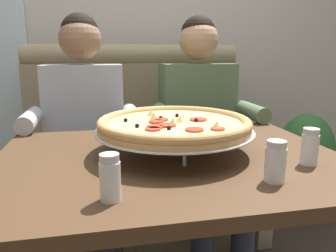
% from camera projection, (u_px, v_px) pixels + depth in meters
% --- Properties ---
extents(back_wall_with_window, '(6.00, 0.12, 2.80)m').
position_uv_depth(back_wall_with_window, '(128.00, 6.00, 2.36)').
color(back_wall_with_window, beige).
rests_on(back_wall_with_window, ground_plane).
extents(booth_bench, '(1.38, 0.78, 1.13)m').
position_uv_depth(booth_bench, '(140.00, 165.00, 2.04)').
color(booth_bench, '#998966').
rests_on(booth_bench, ground_plane).
extents(dining_table, '(1.15, 0.87, 0.74)m').
position_uv_depth(dining_table, '(171.00, 183.00, 1.12)').
color(dining_table, '#4C331E').
rests_on(dining_table, ground_plane).
extents(diner_left, '(0.54, 0.64, 1.27)m').
position_uv_depth(diner_left, '(84.00, 128.00, 1.65)').
color(diner_left, '#2D3342').
rests_on(diner_left, ground_plane).
extents(diner_right, '(0.54, 0.64, 1.27)m').
position_uv_depth(diner_right, '(202.00, 122.00, 1.78)').
color(diner_right, '#2D3342').
rests_on(diner_right, ground_plane).
extents(pizza, '(0.54, 0.54, 0.13)m').
position_uv_depth(pizza, '(174.00, 125.00, 1.12)').
color(pizza, silver).
rests_on(pizza, dining_table).
extents(shaker_parmesan, '(0.05, 0.05, 0.11)m').
position_uv_depth(shaker_parmesan, '(310.00, 149.00, 1.01)').
color(shaker_parmesan, white).
rests_on(shaker_parmesan, dining_table).
extents(shaker_pepper_flakes, '(0.06, 0.06, 0.11)m').
position_uv_depth(shaker_pepper_flakes, '(275.00, 164.00, 0.88)').
color(shaker_pepper_flakes, white).
rests_on(shaker_pepper_flakes, dining_table).
extents(shaker_oregano, '(0.05, 0.05, 0.11)m').
position_uv_depth(shaker_oregano, '(110.00, 181.00, 0.77)').
color(shaker_oregano, white).
rests_on(shaker_oregano, dining_table).
extents(potted_plant, '(0.36, 0.36, 0.70)m').
position_uv_depth(potted_plant, '(305.00, 161.00, 2.13)').
color(potted_plant, brown).
rests_on(potted_plant, ground_plane).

